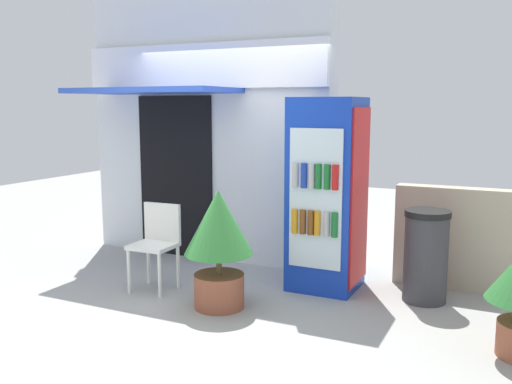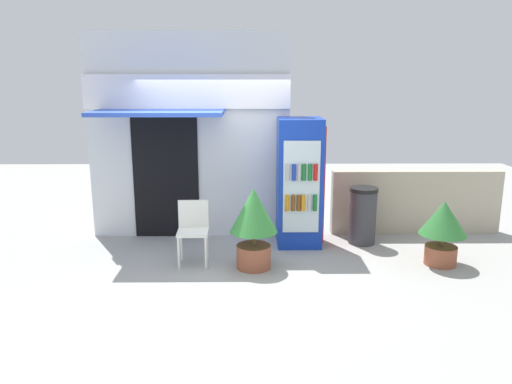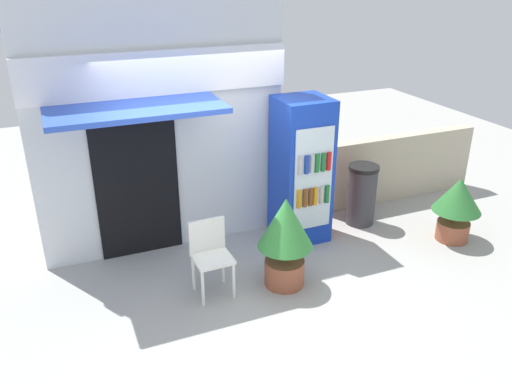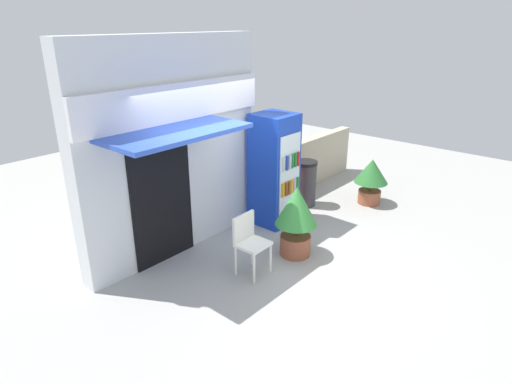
{
  "view_description": "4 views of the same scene",
  "coord_description": "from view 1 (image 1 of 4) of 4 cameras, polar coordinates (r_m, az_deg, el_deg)",
  "views": [
    {
      "loc": [
        3.01,
        -4.54,
        1.87
      ],
      "look_at": [
        0.63,
        0.41,
        1.01
      ],
      "focal_mm": 39.19,
      "sensor_mm": 36.0,
      "label": 1
    },
    {
      "loc": [
        0.5,
        -6.57,
        2.56
      ],
      "look_at": [
        0.57,
        0.28,
        0.95
      ],
      "focal_mm": 34.91,
      "sensor_mm": 36.0,
      "label": 2
    },
    {
      "loc": [
        -1.76,
        -4.81,
        3.49
      ],
      "look_at": [
        0.44,
        0.47,
        0.94
      ],
      "focal_mm": 36.19,
      "sensor_mm": 36.0,
      "label": 3
    },
    {
      "loc": [
        -4.32,
        -3.59,
        3.38
      ],
      "look_at": [
        0.43,
        0.52,
        0.88
      ],
      "focal_mm": 30.45,
      "sensor_mm": 36.0,
      "label": 4
    }
  ],
  "objects": [
    {
      "name": "ground",
      "position": [
        5.76,
        -7.56,
        -10.16
      ],
      "size": [
        16.0,
        16.0,
        0.0
      ],
      "primitive_type": "plane",
      "color": "#A3A39E"
    },
    {
      "name": "drink_cooler",
      "position": [
        5.7,
        7.28,
        -0.26
      ],
      "size": [
        0.68,
        0.72,
        1.95
      ],
      "color": "#1438B2",
      "rests_on": "ground"
    },
    {
      "name": "storefront_building",
      "position": [
        6.84,
        -5.17,
        6.88
      ],
      "size": [
        3.16,
        1.22,
        3.22
      ],
      "color": "silver",
      "rests_on": "ground"
    },
    {
      "name": "trash_bin",
      "position": [
        5.6,
        16.94,
        -6.25
      ],
      "size": [
        0.43,
        0.43,
        0.89
      ],
      "color": "#38383D",
      "rests_on": "ground"
    },
    {
      "name": "potted_plant_near_shop",
      "position": [
        5.15,
        -3.84,
        -4.66
      ],
      "size": [
        0.64,
        0.64,
        1.11
      ],
      "color": "#995138",
      "rests_on": "ground"
    },
    {
      "name": "plastic_chair",
      "position": [
        5.8,
        -10.05,
        -4.75
      ],
      "size": [
        0.43,
        0.4,
        0.87
      ],
      "color": "white",
      "rests_on": "ground"
    }
  ]
}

